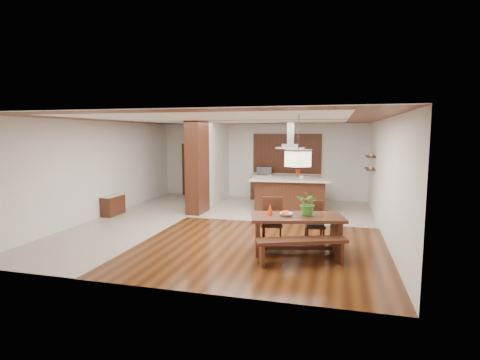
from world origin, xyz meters
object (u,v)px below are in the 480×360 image
(range_hood, at_px, (291,135))
(dining_bench, at_px, (301,251))
(pendant_lantern, at_px, (298,147))
(dining_chair_right, at_px, (315,223))
(fruit_bowl, at_px, (286,214))
(microwave, at_px, (264,170))
(hallway_console, at_px, (113,205))
(dining_table, at_px, (297,225))
(dining_chair_left, at_px, (272,221))
(kitchen_island, at_px, (290,194))
(island_cup, at_px, (302,177))
(foliage_plant, at_px, (308,203))

(range_hood, bearing_deg, dining_bench, -80.58)
(pendant_lantern, bearing_deg, dining_chair_right, 64.12)
(dining_bench, distance_m, range_hood, 5.57)
(fruit_bowl, distance_m, microwave, 6.59)
(hallway_console, xyz_separation_m, dining_table, (5.88, -2.25, 0.27))
(dining_chair_right, bearing_deg, range_hood, 93.82)
(dining_bench, distance_m, dining_chair_right, 1.39)
(fruit_bowl, bearing_deg, dining_chair_left, 124.53)
(dining_chair_right, bearing_deg, dining_chair_left, -178.03)
(pendant_lantern, xyz_separation_m, range_hood, (-0.68, 4.37, 0.22))
(dining_chair_right, distance_m, microwave, 6.05)
(dining_bench, xyz_separation_m, pendant_lantern, (-0.16, 0.67, 2.00))
(kitchen_island, bearing_deg, island_cup, -13.83)
(kitchen_island, bearing_deg, dining_table, -85.09)
(dining_bench, bearing_deg, dining_chair_right, 82.85)
(hallway_console, bearing_deg, dining_table, -20.95)
(hallway_console, height_order, island_cup, island_cup)
(dining_chair_left, height_order, range_hood, range_hood)
(island_cup, bearing_deg, dining_chair_left, -94.48)
(dining_table, height_order, kitchen_island, kitchen_island)
(foliage_plant, height_order, range_hood, range_hood)
(dining_chair_right, bearing_deg, island_cup, 88.47)
(dining_chair_right, distance_m, pendant_lantern, 1.91)
(dining_bench, xyz_separation_m, island_cup, (-0.46, 4.98, 0.86))
(dining_table, bearing_deg, foliage_plant, 19.57)
(fruit_bowl, relative_size, range_hood, 0.29)
(hallway_console, height_order, dining_table, dining_table)
(dining_bench, bearing_deg, pendant_lantern, 103.41)
(hallway_console, relative_size, dining_table, 0.42)
(dining_table, bearing_deg, microwave, 106.81)
(dining_bench, bearing_deg, hallway_console, 154.16)
(pendant_lantern, relative_size, kitchen_island, 0.50)
(microwave, bearing_deg, fruit_bowl, -82.40)
(dining_bench, xyz_separation_m, dining_chair_right, (0.17, 1.36, 0.25))
(kitchen_island, bearing_deg, foliage_plant, -82.01)
(dining_chair_right, height_order, range_hood, range_hood)
(dining_chair_left, distance_m, foliage_plant, 1.05)
(dining_chair_right, bearing_deg, dining_bench, -108.58)
(fruit_bowl, bearing_deg, dining_chair_right, 54.54)
(dining_table, distance_m, foliage_plant, 0.53)
(pendant_lantern, xyz_separation_m, fruit_bowl, (-0.22, -0.09, -1.41))
(range_hood, xyz_separation_m, microwave, (-1.22, 1.90, -1.36))
(dining_chair_right, height_order, kitchen_island, kitchen_island)
(dining_chair_right, distance_m, range_hood, 4.30)
(dining_chair_right, relative_size, kitchen_island, 0.38)
(microwave, bearing_deg, kitchen_island, -64.52)
(dining_bench, relative_size, dining_chair_left, 1.66)
(dining_bench, distance_m, pendant_lantern, 2.11)
(foliage_plant, distance_m, fruit_bowl, 0.53)
(hallway_console, relative_size, fruit_bowl, 3.33)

